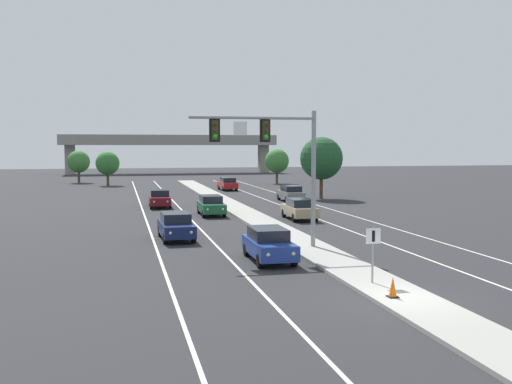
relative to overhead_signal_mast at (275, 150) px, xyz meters
name	(u,v)px	position (x,y,z in m)	size (l,w,h in m)	color
ground_plane	(405,301)	(1.94, -10.96, -5.31)	(260.00, 260.00, 0.00)	#28282B
median_island	(276,230)	(1.94, 7.04, -5.23)	(2.40, 110.00, 0.15)	#9E9B93
lane_stripe_oncoming_center	(191,220)	(-2.76, 14.04, -5.30)	(0.14, 100.00, 0.01)	silver
lane_stripe_receding_center	(311,216)	(6.64, 14.04, -5.30)	(0.14, 100.00, 0.01)	silver
edge_stripe_left	(146,221)	(-6.06, 14.04, -5.30)	(0.14, 100.00, 0.01)	silver
edge_stripe_right	(351,215)	(9.94, 14.04, -5.30)	(0.14, 100.00, 0.01)	silver
overhead_signal_mast	(275,150)	(0.00, 0.00, 0.00)	(6.73, 0.44, 7.20)	gray
median_sign_post	(373,246)	(1.70, -8.65, -3.72)	(0.60, 0.10, 2.20)	gray
car_oncoming_blue	(269,244)	(-1.01, -2.71, -4.49)	(1.84, 4.48, 1.58)	navy
car_oncoming_navy	(176,226)	(-4.74, 4.85, -4.49)	(1.93, 4.51, 1.58)	#141E4C
car_oncoming_green	(211,205)	(-0.90, 16.47, -4.49)	(1.86, 4.48, 1.58)	#195633
car_oncoming_darkred	(160,198)	(-4.48, 23.60, -4.49)	(1.89, 4.50, 1.58)	#5B0F14
car_receding_tan	(299,209)	(5.13, 12.30, -4.49)	(1.89, 4.50, 1.58)	tan
car_receding_grey	(291,193)	(8.56, 26.42, -4.49)	(1.85, 4.48, 1.58)	slate
car_receding_red	(228,184)	(5.10, 42.49, -4.49)	(1.91, 4.51, 1.58)	maroon
traffic_cone_median_nose	(393,287)	(1.47, -10.91, -4.80)	(0.36, 0.36, 0.74)	black
overpass_bridge	(170,144)	(1.94, 89.78, 0.47)	(42.40, 6.40, 7.65)	gray
tree_far_right_a	(277,161)	(14.44, 53.81, -2.01)	(3.50, 3.50, 5.06)	#4C3823
tree_far_left_b	(108,163)	(-9.56, 54.89, -2.23)	(3.26, 3.26, 4.72)	#4C3823
tree_far_right_b	(321,158)	(12.51, 28.62, -1.11)	(4.45, 4.45, 6.44)	#4C3823
tree_far_left_c	(79,162)	(-13.91, 62.37, -2.18)	(3.32, 3.32, 4.80)	#4C3823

